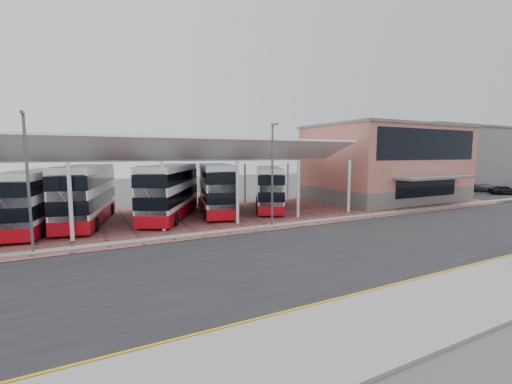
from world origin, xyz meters
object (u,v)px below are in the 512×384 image
bus_5 (269,188)px  carpark_car_a (504,190)px  bus_1 (36,200)px  bus_4 (215,188)px  bus_3 (170,191)px  carpark_car_b (491,188)px  bus_2 (87,194)px  terminal (385,163)px

bus_5 → carpark_car_a: 35.91m
bus_1 → bus_5: 20.46m
bus_1 → bus_4: bearing=14.0°
bus_3 → carpark_car_a: 46.10m
bus_5 → carpark_car_a: bus_5 is taller
bus_5 → carpark_car_b: bus_5 is taller
bus_2 → carpark_car_b: bearing=10.6°
bus_4 → bus_5: 5.73m
terminal → bus_3: bearing=-179.7°
bus_4 → carpark_car_b: (42.94, -2.64, -1.71)m
terminal → bus_4: 22.71m
terminal → bus_2: bearing=178.9°
carpark_car_b → bus_5: bearing=150.6°
bus_4 → bus_5: (5.68, -0.69, -0.20)m
bus_2 → bus_3: size_ratio=1.05×
bus_2 → bus_4: bus_2 is taller
bus_3 → bus_4: size_ratio=0.97×
terminal → bus_4: size_ratio=1.56×
bus_3 → bus_2: bearing=-158.6°
terminal → bus_5: terminal is taller
bus_2 → bus_3: 6.76m
bus_1 → bus_4: bus_4 is taller
bus_2 → bus_3: bus_2 is taller
carpark_car_a → bus_4: bearing=114.8°
bus_5 → carpark_car_b: bearing=24.3°
bus_2 → bus_1: bearing=-154.8°
bus_1 → terminal: bearing=11.0°
bus_1 → carpark_car_a: bearing=6.4°
bus_4 → bus_5: bus_4 is taller
carpark_car_a → bus_5: bearing=114.7°
bus_4 → bus_5: size_ratio=1.13×
carpark_car_b → terminal: bearing=148.3°
bus_4 → bus_2: bearing=-165.0°
terminal → bus_1: 37.45m
bus_4 → carpark_car_a: bus_4 is taller
bus_3 → bus_4: (4.59, 0.87, -0.01)m
terminal → bus_1: terminal is taller
bus_5 → carpark_car_a: (35.59, -4.55, -1.47)m
bus_3 → carpark_car_b: (47.53, -1.77, -1.72)m
bus_4 → carpark_car_b: 43.06m
bus_5 → bus_1: bearing=-152.4°
bus_1 → bus_5: bearing=11.2°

